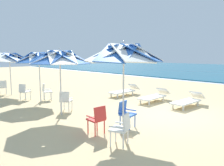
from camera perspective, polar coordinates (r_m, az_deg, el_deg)
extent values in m
plane|color=#D3B784|center=(8.76, 14.65, -8.36)|extent=(80.00, 80.00, 0.00)
cylinder|color=silver|center=(6.31, 3.06, -3.79)|extent=(0.05, 0.05, 2.25)
cube|color=blue|center=(6.01, 8.13, 7.96)|extent=(1.29, 1.20, 0.54)
cube|color=white|center=(6.43, 7.68, 7.93)|extent=(1.21, 1.26, 0.54)
cube|color=blue|center=(6.70, 4.83, 7.95)|extent=(1.20, 1.29, 0.54)
cube|color=white|center=(6.69, 1.18, 7.98)|extent=(1.26, 1.21, 0.54)
cube|color=blue|center=(6.40, -1.54, 8.00)|extent=(1.29, 1.20, 0.54)
cube|color=white|center=(5.98, -1.74, 8.03)|extent=(1.21, 1.26, 0.54)
cube|color=blue|center=(5.67, 1.15, 8.06)|extent=(1.20, 1.29, 0.54)
cube|color=white|center=(5.68, 5.46, 8.03)|extent=(1.26, 1.21, 0.54)
sphere|color=silver|center=(6.19, 3.16, 10.81)|extent=(0.08, 0.08, 0.08)
cube|color=blue|center=(7.02, 4.22, -8.38)|extent=(0.52, 0.52, 0.05)
cube|color=blue|center=(7.06, 2.84, -6.38)|extent=(0.17, 0.43, 0.40)
cube|color=blue|center=(7.16, 5.06, -7.17)|extent=(0.40, 0.11, 0.03)
cube|color=blue|center=(6.83, 3.35, -7.88)|extent=(0.40, 0.11, 0.03)
cylinder|color=blue|center=(7.15, 6.17, -10.06)|extent=(0.04, 0.04, 0.41)
cylinder|color=blue|center=(6.86, 4.71, -10.81)|extent=(0.04, 0.04, 0.41)
cylinder|color=blue|center=(7.32, 3.73, -9.61)|extent=(0.04, 0.04, 0.41)
cylinder|color=blue|center=(7.03, 2.20, -10.31)|extent=(0.04, 0.04, 0.41)
cube|color=red|center=(6.51, -4.29, -9.66)|extent=(0.45, 0.45, 0.05)
cube|color=red|center=(6.30, -3.18, -8.12)|extent=(0.10, 0.42, 0.40)
cube|color=red|center=(6.36, -5.74, -9.06)|extent=(0.40, 0.05, 0.03)
cube|color=red|center=(6.60, -2.92, -8.42)|extent=(0.40, 0.05, 0.03)
cylinder|color=red|center=(6.62, -6.46, -11.53)|extent=(0.04, 0.04, 0.41)
cylinder|color=red|center=(6.82, -4.02, -10.92)|extent=(0.04, 0.04, 0.41)
cylinder|color=red|center=(6.35, -4.55, -12.33)|extent=(0.04, 0.04, 0.41)
cylinder|color=red|center=(6.56, -2.07, -11.66)|extent=(0.04, 0.04, 0.41)
cube|color=white|center=(5.68, 1.97, -12.24)|extent=(0.58, 0.58, 0.05)
cube|color=white|center=(5.54, 3.93, -10.31)|extent=(0.25, 0.42, 0.40)
cube|color=white|center=(5.47, 1.18, -11.81)|extent=(0.38, 0.19, 0.03)
cube|color=white|center=(5.82, 2.72, -10.61)|extent=(0.38, 0.19, 0.03)
cylinder|color=white|center=(5.68, -0.43, -14.77)|extent=(0.04, 0.04, 0.41)
cylinder|color=white|center=(5.98, 0.99, -13.59)|extent=(0.04, 0.04, 0.41)
cylinder|color=white|center=(5.55, 3.01, -15.30)|extent=(0.04, 0.04, 0.41)
cylinder|color=white|center=(5.86, 4.27, -14.06)|extent=(0.04, 0.04, 0.41)
cylinder|color=silver|center=(8.52, -13.53, -1.50)|extent=(0.05, 0.05, 2.11)
cube|color=blue|center=(8.08, -10.55, 6.81)|extent=(1.32, 1.25, 0.51)
cube|color=white|center=(8.51, -9.94, 6.85)|extent=(1.25, 1.32, 0.51)
cube|color=blue|center=(8.88, -11.53, 6.83)|extent=(1.25, 1.32, 0.51)
cube|color=white|center=(8.99, -14.27, 6.76)|extent=(1.32, 1.25, 0.51)
cube|color=blue|center=(8.78, -16.77, 6.66)|extent=(1.32, 1.25, 0.51)
cube|color=white|center=(8.36, -17.71, 6.60)|extent=(1.25, 1.32, 0.51)
cube|color=blue|center=(7.97, -16.31, 6.63)|extent=(1.25, 1.32, 0.51)
cube|color=white|center=(7.85, -13.24, 6.72)|extent=(1.32, 1.25, 0.51)
sphere|color=silver|center=(8.42, -13.86, 8.82)|extent=(0.08, 0.08, 0.08)
cube|color=white|center=(9.23, -12.12, -4.66)|extent=(0.61, 0.61, 0.05)
cube|color=white|center=(9.01, -12.65, -3.52)|extent=(0.39, 0.32, 0.40)
cube|color=white|center=(9.29, -13.29, -3.93)|extent=(0.27, 0.34, 0.03)
cube|color=white|center=(9.14, -10.98, -4.06)|extent=(0.27, 0.34, 0.03)
cylinder|color=white|center=(9.51, -12.67, -5.76)|extent=(0.04, 0.04, 0.41)
cylinder|color=white|center=(9.38, -10.68, -5.89)|extent=(0.04, 0.04, 0.41)
cylinder|color=white|center=(9.20, -13.52, -6.24)|extent=(0.04, 0.04, 0.41)
cylinder|color=white|center=(9.06, -11.47, -6.39)|extent=(0.04, 0.04, 0.41)
cylinder|color=silver|center=(11.35, -18.71, 0.40)|extent=(0.05, 0.05, 2.07)
cube|color=blue|center=(10.91, -16.81, 6.54)|extent=(1.27, 1.22, 0.53)
cube|color=white|center=(11.31, -16.14, 6.58)|extent=(1.21, 1.29, 0.53)
cube|color=blue|center=(11.69, -17.11, 6.57)|extent=(1.22, 1.27, 0.53)
cube|color=white|center=(11.83, -19.08, 6.50)|extent=(1.29, 1.21, 0.53)
cube|color=blue|center=(11.66, -20.99, 6.40)|extent=(1.27, 1.22, 0.53)
cube|color=white|center=(11.27, -21.81, 6.34)|extent=(1.21, 1.29, 0.53)
cube|color=blue|center=(10.87, -20.96, 6.36)|extent=(1.22, 1.27, 0.53)
cube|color=white|center=(10.72, -18.85, 6.44)|extent=(1.29, 1.21, 0.53)
sphere|color=silver|center=(11.28, -19.04, 8.04)|extent=(0.08, 0.08, 0.08)
cube|color=white|center=(12.13, -22.20, -2.16)|extent=(0.59, 0.59, 0.05)
cube|color=white|center=(11.96, -22.91, -1.24)|extent=(0.42, 0.27, 0.40)
cube|color=white|center=(12.25, -22.91, -1.58)|extent=(0.21, 0.37, 0.03)
cube|color=white|center=(11.98, -21.53, -1.71)|extent=(0.21, 0.37, 0.03)
cylinder|color=white|center=(12.42, -22.19, -3.04)|extent=(0.04, 0.04, 0.41)
cylinder|color=white|center=(12.18, -20.98, -3.17)|extent=(0.04, 0.04, 0.41)
cylinder|color=white|center=(12.17, -23.32, -3.30)|extent=(0.04, 0.04, 0.41)
cylinder|color=white|center=(11.93, -22.10, -3.45)|extent=(0.04, 0.04, 0.41)
cube|color=white|center=(11.73, -16.87, -2.24)|extent=(0.56, 0.56, 0.05)
cube|color=white|center=(11.67, -17.88, -1.21)|extent=(0.43, 0.22, 0.40)
cube|color=white|center=(11.91, -17.03, -1.57)|extent=(0.16, 0.39, 0.03)
cube|color=white|center=(11.52, -16.74, -1.86)|extent=(0.16, 0.39, 0.03)
cylinder|color=white|center=(11.97, -16.11, -3.15)|extent=(0.04, 0.04, 0.41)
cylinder|color=white|center=(11.62, -15.84, -3.45)|extent=(0.04, 0.04, 0.41)
cylinder|color=white|center=(11.92, -17.79, -3.26)|extent=(0.04, 0.04, 0.41)
cylinder|color=white|center=(11.58, -17.56, -3.56)|extent=(0.04, 0.04, 0.41)
cylinder|color=silver|center=(14.02, -25.49, 1.33)|extent=(0.05, 0.05, 2.06)
cube|color=blue|center=(13.52, -24.13, 6.23)|extent=(1.40, 1.28, 0.56)
cube|color=white|center=(13.93, -23.33, 6.29)|extent=(1.30, 1.35, 0.56)
cube|color=blue|center=(14.35, -23.97, 6.27)|extent=(1.28, 1.40, 0.56)
cube|color=white|center=(14.55, -25.58, 6.19)|extent=(1.35, 1.30, 0.56)
cube|color=blue|center=(14.41, -27.29, 6.09)|extent=(1.40, 1.28, 0.56)
cube|color=blue|center=(13.58, -27.66, 6.03)|extent=(1.28, 1.40, 0.56)
cube|color=white|center=(13.37, -25.96, 6.12)|extent=(1.35, 1.30, 0.56)
sphere|color=silver|center=(13.96, -25.83, 7.35)|extent=(0.08, 0.08, 0.08)
cube|color=white|center=(14.30, -27.19, -1.04)|extent=(0.54, 0.54, 0.05)
cube|color=white|center=(14.07, -27.22, -0.25)|extent=(0.20, 0.43, 0.40)
cube|color=white|center=(14.29, -26.42, -0.56)|extent=(0.39, 0.14, 0.03)
cylinder|color=white|center=(14.51, -27.85, -1.90)|extent=(0.04, 0.04, 0.41)
cylinder|color=white|center=(14.51, -26.46, -1.81)|extent=(0.04, 0.04, 0.41)
cylinder|color=white|center=(14.16, -27.83, -2.11)|extent=(0.04, 0.04, 0.41)
cylinder|color=white|center=(14.17, -26.40, -2.02)|extent=(0.04, 0.04, 0.41)
cube|color=white|center=(10.26, 19.11, -4.78)|extent=(0.70, 1.72, 0.06)
cube|color=white|center=(11.15, 21.83, -2.97)|extent=(0.63, 0.50, 0.36)
cube|color=white|center=(9.63, 18.53, -6.40)|extent=(0.06, 0.06, 0.22)
cube|color=white|center=(9.88, 15.95, -5.94)|extent=(0.06, 0.06, 0.22)
cube|color=white|center=(10.73, 21.96, -5.15)|extent=(0.06, 0.06, 0.22)
cube|color=white|center=(10.96, 19.56, -4.78)|extent=(0.06, 0.06, 0.22)
cube|color=white|center=(10.92, 10.70, -3.76)|extent=(0.70, 1.72, 0.06)
cube|color=white|center=(11.77, 13.57, -2.10)|extent=(0.63, 0.50, 0.36)
cube|color=white|center=(10.29, 9.90, -5.23)|extent=(0.06, 0.06, 0.22)
cube|color=white|center=(10.58, 7.60, -4.84)|extent=(0.06, 0.06, 0.22)
cube|color=white|center=(11.35, 13.55, -4.14)|extent=(0.06, 0.06, 0.22)
cube|color=white|center=(11.61, 11.37, -3.82)|extent=(0.06, 0.06, 0.22)
cube|color=white|center=(12.38, 2.71, -2.32)|extent=(0.66, 1.71, 0.06)
cube|color=white|center=(13.13, 5.85, -0.95)|extent=(0.61, 0.49, 0.36)
cube|color=white|center=(11.77, 1.50, -3.51)|extent=(0.06, 0.06, 0.22)
cube|color=white|center=(12.13, -0.24, -3.18)|extent=(0.06, 0.06, 0.22)
cube|color=white|center=(12.70, 5.51, -2.73)|extent=(0.06, 0.06, 0.22)
cube|color=white|center=(13.03, 3.79, -2.45)|extent=(0.06, 0.06, 0.22)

